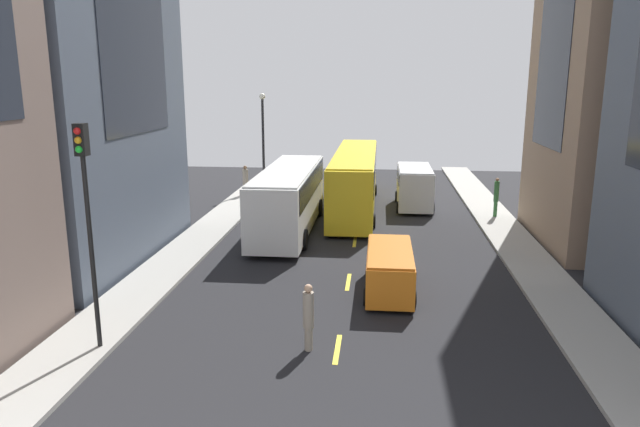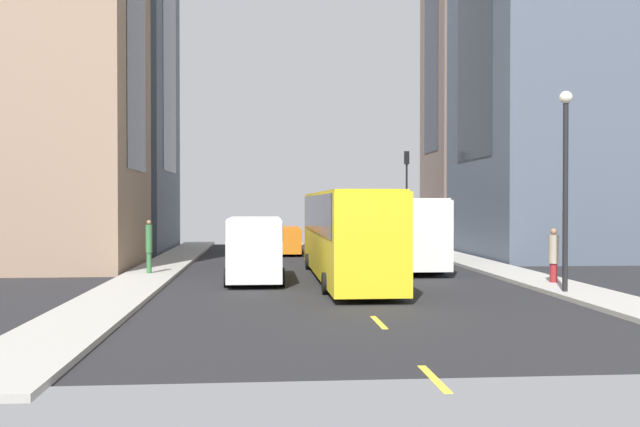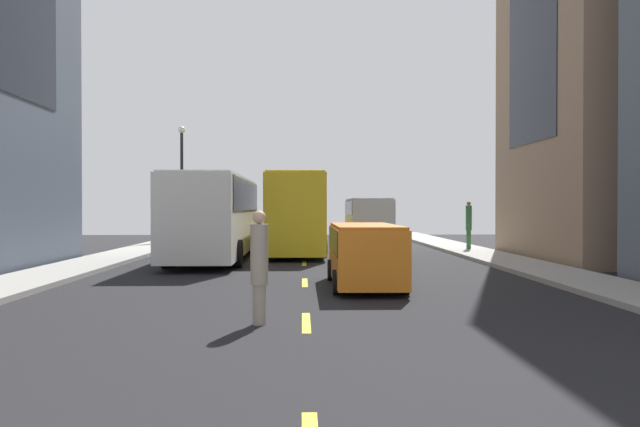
{
  "view_description": "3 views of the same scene",
  "coord_description": "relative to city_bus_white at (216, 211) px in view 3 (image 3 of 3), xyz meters",
  "views": [
    {
      "loc": [
        1.14,
        -31.28,
        8.01
      ],
      "look_at": [
        -1.7,
        -3.58,
        1.54
      ],
      "focal_mm": 32.88,
      "sensor_mm": 36.0,
      "label": 1
    },
    {
      "loc": [
        3.07,
        33.44,
        3.15
      ],
      "look_at": [
        0.3,
        -0.23,
        2.65
      ],
      "focal_mm": 39.86,
      "sensor_mm": 36.0,
      "label": 2
    },
    {
      "loc": [
        -0.07,
        -26.39,
        2.16
      ],
      "look_at": [
        0.74,
        1.59,
        1.85
      ],
      "focal_mm": 34.46,
      "sensor_mm": 36.0,
      "label": 3
    }
  ],
  "objects": [
    {
      "name": "lane_stripe_7",
      "position": [
        3.61,
        22.13,
        -2.0
      ],
      "size": [
        0.16,
        2.0,
        0.01
      ],
      "primitive_type": "cube",
      "color": "yellow",
      "rests_on": "ground"
    },
    {
      "name": "pedestrian_crossing_near",
      "position": [
        -4.34,
        8.58,
        -0.79
      ],
      "size": [
        0.38,
        0.38,
        2.04
      ],
      "rotation": [
        0.0,
        0.0,
        1.38
      ],
      "color": "maroon",
      "rests_on": "ground"
    },
    {
      "name": "city_bus_white",
      "position": [
        0.0,
        0.0,
        0.0
      ],
      "size": [
        2.8,
        11.33,
        3.35
      ],
      "color": "silver",
      "rests_on": "ground"
    },
    {
      "name": "lane_stripe_5",
      "position": [
        3.61,
        10.13,
        -2.0
      ],
      "size": [
        0.16,
        2.0,
        0.01
      ],
      "primitive_type": "cube",
      "color": "yellow",
      "rests_on": "ground"
    },
    {
      "name": "lane_stripe_3",
      "position": [
        3.61,
        -1.87,
        -2.0
      ],
      "size": [
        0.16,
        2.0,
        0.01
      ],
      "primitive_type": "cube",
      "color": "yellow",
      "rests_on": "ground"
    },
    {
      "name": "delivery_van_white",
      "position": [
        6.96,
        6.36,
        -0.5
      ],
      "size": [
        2.25,
        5.15,
        2.58
      ],
      "color": "white",
      "rests_on": "ground"
    },
    {
      "name": "streetcar_yellow",
      "position": [
        3.26,
        5.67,
        0.12
      ],
      "size": [
        2.7,
        14.82,
        3.59
      ],
      "color": "yellow",
      "rests_on": "ground"
    },
    {
      "name": "lane_stripe_2",
      "position": [
        3.61,
        -7.87,
        -2.0
      ],
      "size": [
        0.16,
        2.0,
        0.01
      ],
      "primitive_type": "cube",
      "color": "yellow",
      "rests_on": "ground"
    },
    {
      "name": "streetlamp_near",
      "position": [
        -3.59,
        11.28,
        2.32
      ],
      "size": [
        0.44,
        0.44,
        6.8
      ],
      "color": "black",
      "rests_on": "ground"
    },
    {
      "name": "building_east_1",
      "position": [
        16.49,
        -0.75,
        8.53
      ],
      "size": [
        7.49,
        9.14,
        21.07
      ],
      "color": "#937760",
      "rests_on": "ground"
    },
    {
      "name": "sidewalk_west",
      "position": [
        -4.23,
        1.13,
        -1.93
      ],
      "size": [
        2.27,
        44.0,
        0.15
      ],
      "primitive_type": "cube",
      "color": "#9E9B93",
      "rests_on": "ground"
    },
    {
      "name": "sidewalk_east",
      "position": [
        11.45,
        1.13,
        -1.93
      ],
      "size": [
        2.27,
        44.0,
        0.15
      ],
      "primitive_type": "cube",
      "color": "#9E9B93",
      "rests_on": "ground"
    },
    {
      "name": "lane_stripe_4",
      "position": [
        3.61,
        4.13,
        -2.0
      ],
      "size": [
        0.16,
        2.0,
        0.01
      ],
      "primitive_type": "cube",
      "color": "yellow",
      "rests_on": "ground"
    },
    {
      "name": "lane_stripe_1",
      "position": [
        3.61,
        -13.87,
        -2.0
      ],
      "size": [
        0.16,
        2.0,
        0.01
      ],
      "primitive_type": "cube",
      "color": "yellow",
      "rests_on": "ground"
    },
    {
      "name": "pedestrian_waiting_curb",
      "position": [
        11.49,
        3.77,
        -0.63
      ],
      "size": [
        0.29,
        0.29,
        2.27
      ],
      "rotation": [
        0.0,
        0.0,
        5.5
      ],
      "color": "#336B38",
      "rests_on": "ground"
    },
    {
      "name": "lane_stripe_6",
      "position": [
        3.61,
        16.13,
        -2.0
      ],
      "size": [
        0.16,
        2.0,
        0.01
      ],
      "primitive_type": "cube",
      "color": "yellow",
      "rests_on": "ground"
    },
    {
      "name": "ground_plane",
      "position": [
        3.61,
        1.13,
        -2.01
      ],
      "size": [
        41.95,
        41.95,
        0.0
      ],
      "primitive_type": "plane",
      "color": "black"
    },
    {
      "name": "car_orange_0",
      "position": [
        5.22,
        -8.81,
        -1.01
      ],
      "size": [
        1.88,
        4.65,
        1.68
      ],
      "color": "orange",
      "rests_on": "ground"
    },
    {
      "name": "pedestrian_walking_far",
      "position": [
        2.75,
        -14.0,
        -0.89
      ],
      "size": [
        0.33,
        0.33,
        2.09
      ],
      "rotation": [
        0.0,
        0.0,
        1.76
      ],
      "color": "gray",
      "rests_on": "ground"
    }
  ]
}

